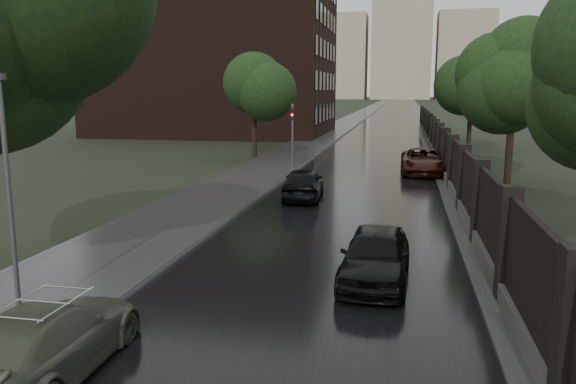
{
  "coord_description": "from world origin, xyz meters",
  "views": [
    {
      "loc": [
        2.16,
        -8.04,
        4.8
      ],
      "look_at": [
        -1.46,
        9.71,
        1.5
      ],
      "focal_mm": 35.0,
      "sensor_mm": 36.0,
      "label": 1
    }
  ],
  "objects_px": {
    "tree_right_c": "(472,88)",
    "car_right_near": "(375,255)",
    "traffic_light": "(293,131)",
    "lamp_post": "(10,199)",
    "volga_sedan": "(46,341)",
    "tree_left_far": "(254,83)",
    "car_right_far": "(423,161)",
    "tree_right_b": "(514,87)",
    "hatchback_left": "(303,183)"
  },
  "relations": [
    {
      "from": "tree_right_c",
      "to": "car_right_near",
      "type": "distance_m",
      "value": 35.02
    },
    {
      "from": "traffic_light",
      "to": "lamp_post",
      "type": "bearing_deg",
      "value": -92.68
    },
    {
      "from": "lamp_post",
      "to": "volga_sedan",
      "type": "xyz_separation_m",
      "value": [
        1.8,
        -1.7,
        -2.03
      ]
    },
    {
      "from": "tree_right_c",
      "to": "lamp_post",
      "type": "relative_size",
      "value": 1.37
    },
    {
      "from": "traffic_light",
      "to": "volga_sedan",
      "type": "height_order",
      "value": "traffic_light"
    },
    {
      "from": "car_right_near",
      "to": "tree_left_far",
      "type": "bearing_deg",
      "value": 113.74
    },
    {
      "from": "tree_right_c",
      "to": "car_right_far",
      "type": "height_order",
      "value": "tree_right_c"
    },
    {
      "from": "tree_left_far",
      "to": "tree_right_b",
      "type": "relative_size",
      "value": 1.05
    },
    {
      "from": "lamp_post",
      "to": "car_right_far",
      "type": "distance_m",
      "value": 25.25
    },
    {
      "from": "car_right_far",
      "to": "lamp_post",
      "type": "bearing_deg",
      "value": -111.57
    },
    {
      "from": "tree_right_c",
      "to": "lamp_post",
      "type": "height_order",
      "value": "tree_right_c"
    },
    {
      "from": "lamp_post",
      "to": "car_right_near",
      "type": "relative_size",
      "value": 1.25
    },
    {
      "from": "tree_right_c",
      "to": "lamp_post",
      "type": "distance_m",
      "value": 40.67
    },
    {
      "from": "hatchback_left",
      "to": "car_right_far",
      "type": "height_order",
      "value": "car_right_far"
    },
    {
      "from": "volga_sedan",
      "to": "tree_right_b",
      "type": "bearing_deg",
      "value": -118.9
    },
    {
      "from": "traffic_light",
      "to": "car_right_far",
      "type": "relative_size",
      "value": 0.74
    },
    {
      "from": "volga_sedan",
      "to": "car_right_near",
      "type": "bearing_deg",
      "value": -133.55
    },
    {
      "from": "traffic_light",
      "to": "hatchback_left",
      "type": "xyz_separation_m",
      "value": [
        2.2,
        -8.78,
        -1.69
      ]
    },
    {
      "from": "tree_left_far",
      "to": "traffic_light",
      "type": "distance_m",
      "value": 6.84
    },
    {
      "from": "tree_left_far",
      "to": "hatchback_left",
      "type": "relative_size",
      "value": 1.78
    },
    {
      "from": "car_right_near",
      "to": "lamp_post",
      "type": "bearing_deg",
      "value": -146.64
    },
    {
      "from": "tree_right_b",
      "to": "volga_sedan",
      "type": "relative_size",
      "value": 1.58
    },
    {
      "from": "tree_left_far",
      "to": "tree_right_b",
      "type": "xyz_separation_m",
      "value": [
        15.5,
        -8.0,
        -0.29
      ]
    },
    {
      "from": "car_right_near",
      "to": "car_right_far",
      "type": "bearing_deg",
      "value": 86.83
    },
    {
      "from": "tree_right_b",
      "to": "hatchback_left",
      "type": "height_order",
      "value": "tree_right_b"
    },
    {
      "from": "volga_sedan",
      "to": "hatchback_left",
      "type": "distance_m",
      "value": 16.48
    },
    {
      "from": "traffic_light",
      "to": "car_right_far",
      "type": "bearing_deg",
      "value": 0.67
    },
    {
      "from": "tree_right_c",
      "to": "volga_sedan",
      "type": "relative_size",
      "value": 1.58
    },
    {
      "from": "traffic_light",
      "to": "volga_sedan",
      "type": "xyz_separation_m",
      "value": [
        0.7,
        -25.19,
        -1.75
      ]
    },
    {
      "from": "tree_right_c",
      "to": "traffic_light",
      "type": "relative_size",
      "value": 1.75
    },
    {
      "from": "volga_sedan",
      "to": "hatchback_left",
      "type": "bearing_deg",
      "value": -97.56
    },
    {
      "from": "volga_sedan",
      "to": "car_right_near",
      "type": "distance_m",
      "value": 7.89
    },
    {
      "from": "traffic_light",
      "to": "hatchback_left",
      "type": "bearing_deg",
      "value": -75.91
    },
    {
      "from": "tree_right_c",
      "to": "volga_sedan",
      "type": "height_order",
      "value": "tree_right_c"
    },
    {
      "from": "tree_left_far",
      "to": "tree_right_c",
      "type": "xyz_separation_m",
      "value": [
        15.5,
        10.0,
        -0.29
      ]
    },
    {
      "from": "lamp_post",
      "to": "traffic_light",
      "type": "height_order",
      "value": "lamp_post"
    },
    {
      "from": "tree_right_b",
      "to": "car_right_far",
      "type": "distance_m",
      "value": 6.63
    },
    {
      "from": "car_right_near",
      "to": "traffic_light",
      "type": "bearing_deg",
      "value": 109.19
    },
    {
      "from": "tree_left_far",
      "to": "tree_right_c",
      "type": "distance_m",
      "value": 18.45
    },
    {
      "from": "lamp_post",
      "to": "car_right_near",
      "type": "bearing_deg",
      "value": 31.21
    },
    {
      "from": "hatchback_left",
      "to": "lamp_post",
      "type": "bearing_deg",
      "value": 72.98
    },
    {
      "from": "tree_right_b",
      "to": "car_right_far",
      "type": "xyz_separation_m",
      "value": [
        -4.1,
        3.08,
        -4.2
      ]
    },
    {
      "from": "tree_left_far",
      "to": "lamp_post",
      "type": "xyz_separation_m",
      "value": [
        2.6,
        -28.5,
        -2.57
      ]
    },
    {
      "from": "traffic_light",
      "to": "car_right_far",
      "type": "distance_m",
      "value": 7.88
    },
    {
      "from": "tree_right_b",
      "to": "car_right_far",
      "type": "height_order",
      "value": "tree_right_b"
    },
    {
      "from": "tree_right_b",
      "to": "hatchback_left",
      "type": "distance_m",
      "value": 11.98
    },
    {
      "from": "traffic_light",
      "to": "hatchback_left",
      "type": "relative_size",
      "value": 0.96
    },
    {
      "from": "tree_right_c",
      "to": "car_right_far",
      "type": "distance_m",
      "value": 16.03
    },
    {
      "from": "tree_right_b",
      "to": "tree_right_c",
      "type": "xyz_separation_m",
      "value": [
        0.0,
        18.0,
        0.0
      ]
    },
    {
      "from": "hatchback_left",
      "to": "car_right_far",
      "type": "relative_size",
      "value": 0.77
    }
  ]
}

